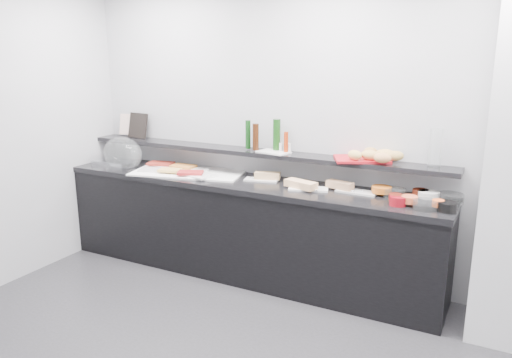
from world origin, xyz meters
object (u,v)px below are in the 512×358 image
at_px(bread_tray, 362,159).
at_px(carafe, 436,148).
at_px(sandwich_plate_mid, 308,189).
at_px(cloche_base, 114,162).
at_px(condiment_tray, 274,152).
at_px(framed_print, 138,125).

xyz_separation_m(bread_tray, carafe, (0.57, 0.01, 0.14)).
relative_size(bread_tray, carafe, 1.46).
distance_m(sandwich_plate_mid, carafe, 1.06).
distance_m(cloche_base, carafe, 3.17).
bearing_deg(bread_tray, condiment_tray, 158.32).
relative_size(framed_print, bread_tray, 0.59).
height_order(cloche_base, bread_tray, bread_tray).
bearing_deg(carafe, sandwich_plate_mid, -166.75).
distance_m(sandwich_plate_mid, condiment_tray, 0.51).
height_order(sandwich_plate_mid, carafe, carafe).
height_order(cloche_base, carafe, carafe).
bearing_deg(cloche_base, condiment_tray, -1.28).
bearing_deg(bread_tray, cloche_base, 159.26).
bearing_deg(condiment_tray, carafe, 16.38).
bearing_deg(bread_tray, sandwich_plate_mid, -175.19).
distance_m(sandwich_plate_mid, framed_print, 2.07).
height_order(condiment_tray, bread_tray, bread_tray).
xyz_separation_m(sandwich_plate_mid, framed_print, (-2.02, 0.26, 0.37)).
bearing_deg(cloche_base, sandwich_plate_mid, -6.69).
relative_size(sandwich_plate_mid, framed_print, 1.26).
bearing_deg(condiment_tray, cloche_base, -161.19).
relative_size(framed_print, carafe, 0.87).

